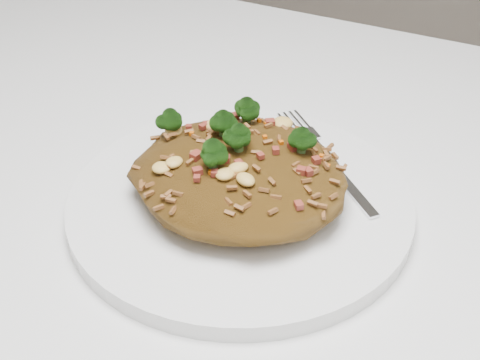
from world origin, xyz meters
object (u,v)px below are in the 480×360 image
dining_table (280,315)px  plate (240,203)px  fried_rice (240,166)px  fork (330,164)px

dining_table → plate: bearing=167.2°
dining_table → fried_rice: size_ratio=7.19×
fried_rice → fork: (0.05, 0.07, -0.03)m
fork → dining_table: bearing=-51.8°
dining_table → plate: 0.11m
plate → fried_rice: bearing=133.0°
fried_rice → fork: 0.09m
plate → fork: fork is taller
plate → fork: size_ratio=2.06×
dining_table → fried_rice: bearing=166.5°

